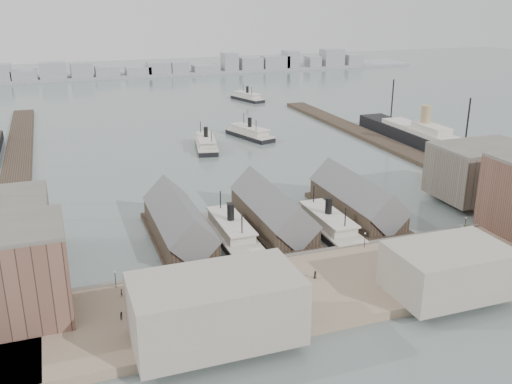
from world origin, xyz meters
name	(u,v)px	position (x,y,z in m)	size (l,w,h in m)	color
ground	(297,252)	(0.00, 0.00, 0.00)	(900.00, 900.00, 0.00)	#566462
quay	(334,285)	(0.00, -20.00, 1.00)	(180.00, 30.00, 2.00)	#846F59
seawall	(306,256)	(0.00, -5.20, 1.15)	(180.00, 1.20, 2.30)	#59544C
west_wharf	(17,167)	(-68.00, 100.00, 0.80)	(10.00, 220.00, 1.60)	#2D231C
east_wharf	(378,140)	(78.00, 90.00, 0.80)	(10.00, 180.00, 1.60)	#2D231C
ferry_shed_west	(179,224)	(-26.00, 16.88, 4.64)	(14.00, 42.00, 12.60)	#2D231C
ferry_shed_center	(272,212)	(0.00, 16.88, 4.64)	(14.00, 42.00, 12.60)	#2D231C
ferry_shed_east	(356,200)	(26.00, 16.88, 4.64)	(14.00, 42.00, 12.60)	#2D231C
warehouse_east_back	(481,172)	(68.00, 15.00, 9.50)	(28.00, 20.00, 15.00)	#60564C
street_bldg_center	(448,270)	(20.00, -32.00, 7.00)	(24.00, 16.00, 10.00)	gray
street_bldg_west	(216,308)	(-30.00, -32.00, 8.00)	(30.00, 16.00, 12.00)	gray
lamp_post_far_w	(115,276)	(-45.00, -7.00, 4.71)	(0.44, 0.44, 3.92)	black
lamp_post_near_w	(249,255)	(-15.00, -7.00, 4.71)	(0.44, 0.44, 3.92)	black
lamp_post_near_e	(365,237)	(15.00, -7.00, 4.71)	(0.44, 0.44, 3.92)	black
lamp_post_far_e	(466,221)	(45.00, -7.00, 4.71)	(0.44, 0.44, 3.92)	black
far_shore	(119,72)	(-2.07, 334.14, 3.91)	(500.00, 40.00, 15.72)	gray
ferry_docked_west	(231,230)	(-13.00, 13.41, 2.41)	(8.63, 28.78, 10.28)	black
ferry_docked_east	(328,223)	(13.00, 8.91, 2.41)	(8.64, 28.80, 10.29)	black
ferry_open_near	(206,143)	(4.93, 104.41, 2.27)	(13.09, 28.22, 9.71)	black
ferry_open_mid	(250,133)	(28.12, 116.00, 2.26)	(15.98, 28.17, 9.64)	black
ferry_open_far	(247,97)	(57.55, 204.46, 2.11)	(14.89, 26.34, 9.01)	black
ocean_steamer	(424,138)	(92.00, 77.05, 3.72)	(11.84, 86.51, 17.30)	black
tram	(475,238)	(41.19, -15.32, 3.87)	(2.86, 10.29, 3.64)	black
horse_cart_left	(154,288)	(-37.63, -11.42, 2.84)	(4.86, 3.01, 1.68)	black
horse_cart_center	(263,277)	(-14.59, -14.68, 2.83)	(4.70, 3.73, 1.65)	black
horse_cart_right	(397,279)	(12.47, -25.22, 2.78)	(4.74, 2.32, 1.51)	black
pedestrian_0	(121,293)	(-44.36, -11.07, 2.82)	(0.60, 0.44, 1.64)	black
pedestrian_1	(122,316)	(-45.44, -20.06, 2.82)	(0.79, 0.62, 1.63)	black
pedestrian_2	(193,278)	(-28.81, -9.77, 2.85)	(1.10, 0.63, 1.70)	black
pedestrian_3	(283,290)	(-12.46, -21.27, 2.82)	(0.96, 0.40, 1.64)	black
pedestrian_4	(315,275)	(-3.41, -17.58, 2.90)	(0.88, 0.57, 1.80)	black
pedestrian_5	(392,264)	(15.53, -18.61, 2.81)	(0.59, 0.43, 1.61)	black
pedestrian_6	(399,245)	(22.45, -10.59, 2.84)	(0.82, 0.64, 1.68)	black
pedestrian_7	(441,260)	(27.32, -20.52, 2.79)	(1.02, 0.59, 1.58)	black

